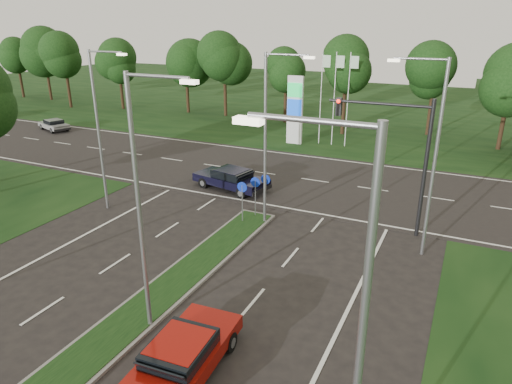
% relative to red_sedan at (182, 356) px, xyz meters
% --- Properties ---
extents(verge_far, '(160.00, 50.00, 0.02)m').
position_rel_red_sedan_xyz_m(verge_far, '(-3.23, 50.52, -0.71)').
color(verge_far, black).
rests_on(verge_far, ground).
extents(cross_road, '(160.00, 12.00, 0.02)m').
position_rel_red_sedan_xyz_m(cross_road, '(-3.23, 19.52, -0.71)').
color(cross_road, black).
rests_on(cross_road, ground).
extents(median_kerb, '(2.00, 26.00, 0.12)m').
position_rel_red_sedan_xyz_m(median_kerb, '(-3.23, -0.48, -0.65)').
color(median_kerb, slate).
rests_on(median_kerb, ground).
extents(streetlight_median_near, '(2.53, 0.22, 9.00)m').
position_rel_red_sedan_xyz_m(streetlight_median_near, '(-2.23, 1.52, 4.36)').
color(streetlight_median_near, gray).
rests_on(streetlight_median_near, ground).
extents(streetlight_median_far, '(2.53, 0.22, 9.00)m').
position_rel_red_sedan_xyz_m(streetlight_median_far, '(-2.23, 11.52, 4.36)').
color(streetlight_median_far, gray).
rests_on(streetlight_median_far, ground).
extents(streetlight_left_far, '(2.53, 0.22, 9.00)m').
position_rel_red_sedan_xyz_m(streetlight_left_far, '(-11.53, 9.52, 4.36)').
color(streetlight_left_far, gray).
rests_on(streetlight_left_far, ground).
extents(streetlight_right_far, '(2.53, 0.22, 9.00)m').
position_rel_red_sedan_xyz_m(streetlight_right_far, '(5.57, 11.52, 4.36)').
color(streetlight_right_far, gray).
rests_on(streetlight_right_far, ground).
extents(streetlight_right_near, '(2.53, 0.22, 9.00)m').
position_rel_red_sedan_xyz_m(streetlight_right_near, '(5.57, -2.48, 4.36)').
color(streetlight_right_near, gray).
rests_on(streetlight_right_near, ground).
extents(traffic_signal, '(5.10, 0.42, 7.00)m').
position_rel_red_sedan_xyz_m(traffic_signal, '(3.96, 13.51, 3.94)').
color(traffic_signal, black).
rests_on(traffic_signal, ground).
extents(median_signs, '(1.16, 1.76, 2.38)m').
position_rel_red_sedan_xyz_m(median_signs, '(-3.23, 11.92, 1.00)').
color(median_signs, gray).
rests_on(median_signs, ground).
extents(gas_pylon, '(5.80, 1.26, 8.00)m').
position_rel_red_sedan_xyz_m(gas_pylon, '(-7.02, 28.57, 2.48)').
color(gas_pylon, silver).
rests_on(gas_pylon, ground).
extents(treeline_far, '(6.00, 6.00, 9.90)m').
position_rel_red_sedan_xyz_m(treeline_far, '(-3.13, 35.45, 6.12)').
color(treeline_far, black).
rests_on(treeline_far, ground).
extents(red_sedan, '(2.31, 4.96, 1.33)m').
position_rel_red_sedan_xyz_m(red_sedan, '(0.00, 0.00, 0.00)').
color(red_sedan, maroon).
rests_on(red_sedan, ground).
extents(navy_sedan, '(5.32, 3.01, 1.38)m').
position_rel_red_sedan_xyz_m(navy_sedan, '(-6.65, 15.51, 0.03)').
color(navy_sedan, black).
rests_on(navy_sedan, ground).
extents(far_car_a, '(4.24, 2.87, 1.13)m').
position_rel_red_sedan_xyz_m(far_car_a, '(-31.06, 23.04, -0.11)').
color(far_car_a, '#979797').
rests_on(far_car_a, ground).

